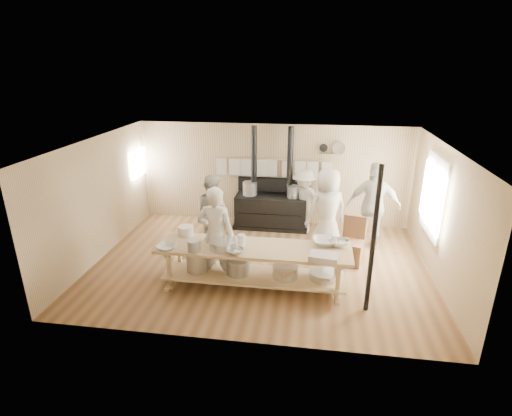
{
  "coord_description": "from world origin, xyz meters",
  "views": [
    {
      "loc": [
        1.01,
        -7.48,
        4.09
      ],
      "look_at": [
        -0.11,
        0.2,
        1.21
      ],
      "focal_mm": 28.0,
      "sensor_mm": 36.0,
      "label": 1
    }
  ],
  "objects_px": {
    "cook_far_left": "(216,235)",
    "cook_center": "(327,211)",
    "cook_left": "(212,211)",
    "cook_by_window": "(304,201)",
    "stove": "(271,208)",
    "chair": "(351,250)",
    "prep_table": "(253,263)",
    "cook_right": "(374,206)",
    "roasting_pan": "(324,257)"
  },
  "relations": [
    {
      "from": "cook_far_left",
      "to": "cook_right",
      "type": "xyz_separation_m",
      "value": [
        3.15,
        2.01,
        0.03
      ]
    },
    {
      "from": "cook_center",
      "to": "roasting_pan",
      "type": "bearing_deg",
      "value": 62.54
    },
    {
      "from": "roasting_pan",
      "to": "cook_far_left",
      "type": "bearing_deg",
      "value": 166.93
    },
    {
      "from": "cook_far_left",
      "to": "cook_by_window",
      "type": "xyz_separation_m",
      "value": [
        1.58,
        2.65,
        -0.16
      ]
    },
    {
      "from": "cook_center",
      "to": "cook_right",
      "type": "bearing_deg",
      "value": 172.33
    },
    {
      "from": "stove",
      "to": "chair",
      "type": "distance_m",
      "value": 2.59
    },
    {
      "from": "cook_left",
      "to": "cook_by_window",
      "type": "distance_m",
      "value": 2.33
    },
    {
      "from": "cook_by_window",
      "to": "chair",
      "type": "distance_m",
      "value": 1.92
    },
    {
      "from": "prep_table",
      "to": "cook_right",
      "type": "xyz_separation_m",
      "value": [
        2.42,
        2.15,
        0.49
      ]
    },
    {
      "from": "prep_table",
      "to": "cook_center",
      "type": "distance_m",
      "value": 2.33
    },
    {
      "from": "stove",
      "to": "cook_left",
      "type": "distance_m",
      "value": 1.83
    },
    {
      "from": "stove",
      "to": "cook_far_left",
      "type": "bearing_deg",
      "value": -104.32
    },
    {
      "from": "cook_left",
      "to": "chair",
      "type": "relative_size",
      "value": 1.7
    },
    {
      "from": "cook_far_left",
      "to": "cook_center",
      "type": "bearing_deg",
      "value": -141.13
    },
    {
      "from": "cook_center",
      "to": "chair",
      "type": "bearing_deg",
      "value": 109.35
    },
    {
      "from": "cook_right",
      "to": "prep_table",
      "type": "bearing_deg",
      "value": 45.05
    },
    {
      "from": "cook_center",
      "to": "cook_by_window",
      "type": "height_order",
      "value": "cook_center"
    },
    {
      "from": "cook_right",
      "to": "cook_by_window",
      "type": "bearing_deg",
      "value": -18.77
    },
    {
      "from": "prep_table",
      "to": "chair",
      "type": "height_order",
      "value": "chair"
    },
    {
      "from": "chair",
      "to": "roasting_pan",
      "type": "height_order",
      "value": "chair"
    },
    {
      "from": "stove",
      "to": "cook_by_window",
      "type": "distance_m",
      "value": 0.92
    },
    {
      "from": "chair",
      "to": "cook_far_left",
      "type": "bearing_deg",
      "value": -141.53
    },
    {
      "from": "cook_right",
      "to": "roasting_pan",
      "type": "bearing_deg",
      "value": 68.84
    },
    {
      "from": "prep_table",
      "to": "cook_far_left",
      "type": "height_order",
      "value": "cook_far_left"
    },
    {
      "from": "stove",
      "to": "chair",
      "type": "bearing_deg",
      "value": -42.3
    },
    {
      "from": "chair",
      "to": "cook_right",
      "type": "bearing_deg",
      "value": 75.13
    },
    {
      "from": "roasting_pan",
      "to": "prep_table",
      "type": "bearing_deg",
      "value": 165.58
    },
    {
      "from": "stove",
      "to": "chair",
      "type": "height_order",
      "value": "stove"
    },
    {
      "from": "cook_left",
      "to": "chair",
      "type": "bearing_deg",
      "value": -159.98
    },
    {
      "from": "stove",
      "to": "cook_left",
      "type": "bearing_deg",
      "value": -131.87
    },
    {
      "from": "chair",
      "to": "cook_center",
      "type": "bearing_deg",
      "value": 149.43
    },
    {
      "from": "cook_far_left",
      "to": "chair",
      "type": "distance_m",
      "value": 2.96
    },
    {
      "from": "cook_left",
      "to": "cook_right",
      "type": "height_order",
      "value": "cook_right"
    },
    {
      "from": "cook_center",
      "to": "chair",
      "type": "relative_size",
      "value": 1.9
    },
    {
      "from": "cook_far_left",
      "to": "cook_center",
      "type": "height_order",
      "value": "cook_far_left"
    },
    {
      "from": "cook_left",
      "to": "cook_by_window",
      "type": "relative_size",
      "value": 1.05
    },
    {
      "from": "cook_left",
      "to": "stove",
      "type": "bearing_deg",
      "value": -104.51
    },
    {
      "from": "stove",
      "to": "cook_far_left",
      "type": "relative_size",
      "value": 1.34
    },
    {
      "from": "chair",
      "to": "roasting_pan",
      "type": "xyz_separation_m",
      "value": [
        -0.63,
        -1.61,
        0.61
      ]
    },
    {
      "from": "cook_far_left",
      "to": "cook_left",
      "type": "relative_size",
      "value": 1.13
    },
    {
      "from": "cook_left",
      "to": "chair",
      "type": "distance_m",
      "value": 3.19
    },
    {
      "from": "cook_far_left",
      "to": "cook_left",
      "type": "bearing_deg",
      "value": -72.97
    },
    {
      "from": "stove",
      "to": "roasting_pan",
      "type": "height_order",
      "value": "stove"
    },
    {
      "from": "stove",
      "to": "cook_by_window",
      "type": "xyz_separation_m",
      "value": [
        0.84,
        -0.23,
        0.29
      ]
    },
    {
      "from": "prep_table",
      "to": "cook_far_left",
      "type": "bearing_deg",
      "value": 169.34
    },
    {
      "from": "cook_far_left",
      "to": "chair",
      "type": "height_order",
      "value": "cook_far_left"
    },
    {
      "from": "cook_left",
      "to": "chair",
      "type": "height_order",
      "value": "cook_left"
    },
    {
      "from": "cook_center",
      "to": "chair",
      "type": "xyz_separation_m",
      "value": [
        0.53,
        -0.55,
        -0.66
      ]
    },
    {
      "from": "prep_table",
      "to": "cook_right",
      "type": "bearing_deg",
      "value": 41.62
    },
    {
      "from": "cook_by_window",
      "to": "stove",
      "type": "bearing_deg",
      "value": -169.1
    }
  ]
}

